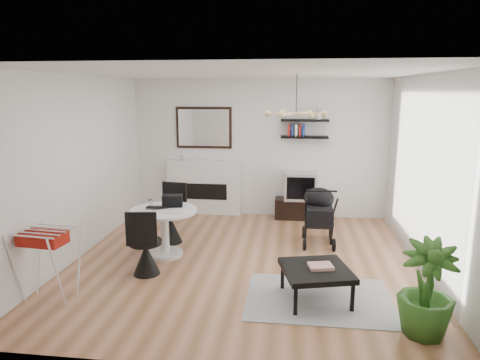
# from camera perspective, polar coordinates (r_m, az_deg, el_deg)

# --- Properties ---
(floor) EXTENTS (5.00, 5.00, 0.00)m
(floor) POSITION_cam_1_polar(r_m,az_deg,el_deg) (6.41, 0.59, -10.83)
(floor) COLOR #905E37
(floor) RESTS_ON ground
(ceiling) EXTENTS (5.00, 5.00, 0.00)m
(ceiling) POSITION_cam_1_polar(r_m,az_deg,el_deg) (5.92, 0.65, 14.08)
(ceiling) COLOR white
(ceiling) RESTS_ON wall_back
(wall_back) EXTENTS (5.00, 0.00, 5.00)m
(wall_back) POSITION_cam_1_polar(r_m,az_deg,el_deg) (8.48, 2.54, 4.22)
(wall_back) COLOR white
(wall_back) RESTS_ON floor
(wall_left) EXTENTS (0.00, 5.00, 5.00)m
(wall_left) POSITION_cam_1_polar(r_m,az_deg,el_deg) (6.77, -20.92, 1.53)
(wall_left) COLOR white
(wall_left) RESTS_ON floor
(wall_right) EXTENTS (0.00, 5.00, 5.00)m
(wall_right) POSITION_cam_1_polar(r_m,az_deg,el_deg) (6.26, 24.02, 0.50)
(wall_right) COLOR white
(wall_right) RESTS_ON floor
(sheer_curtain) EXTENTS (0.04, 3.60, 2.60)m
(sheer_curtain) POSITION_cam_1_polar(r_m,az_deg,el_deg) (6.42, 22.66, 0.87)
(sheer_curtain) COLOR white
(sheer_curtain) RESTS_ON wall_right
(fireplace) EXTENTS (1.50, 0.17, 2.16)m
(fireplace) POSITION_cam_1_polar(r_m,az_deg,el_deg) (8.67, -4.80, -0.10)
(fireplace) COLOR white
(fireplace) RESTS_ON floor
(shelf_lower) EXTENTS (0.90, 0.25, 0.04)m
(shelf_lower) POSITION_cam_1_polar(r_m,az_deg,el_deg) (8.29, 8.58, 5.67)
(shelf_lower) COLOR black
(shelf_lower) RESTS_ON wall_back
(shelf_upper) EXTENTS (0.90, 0.25, 0.04)m
(shelf_upper) POSITION_cam_1_polar(r_m,az_deg,el_deg) (8.27, 8.65, 7.88)
(shelf_upper) COLOR black
(shelf_upper) RESTS_ON wall_back
(pendant_lamp) EXTENTS (0.90, 0.90, 0.10)m
(pendant_lamp) POSITION_cam_1_polar(r_m,az_deg,el_deg) (6.19, 7.49, 8.78)
(pendant_lamp) COLOR tan
(pendant_lamp) RESTS_ON ceiling
(tv_console) EXTENTS (1.06, 0.37, 0.40)m
(tv_console) POSITION_cam_1_polar(r_m,az_deg,el_deg) (8.49, 8.30, -3.81)
(tv_console) COLOR black
(tv_console) RESTS_ON floor
(crt_tv) EXTENTS (0.61, 0.53, 0.53)m
(crt_tv) POSITION_cam_1_polar(r_m,az_deg,el_deg) (8.37, 8.05, -0.73)
(crt_tv) COLOR silver
(crt_tv) RESTS_ON tv_console
(dining_table) EXTENTS (1.00, 1.00, 0.73)m
(dining_table) POSITION_cam_1_polar(r_m,az_deg,el_deg) (6.57, -10.05, -5.95)
(dining_table) COLOR white
(dining_table) RESTS_ON floor
(laptop) EXTENTS (0.35, 0.25, 0.03)m
(laptop) POSITION_cam_1_polar(r_m,az_deg,el_deg) (6.52, -11.10, -3.76)
(laptop) COLOR black
(laptop) RESTS_ON dining_table
(black_bag) EXTENTS (0.33, 0.23, 0.18)m
(black_bag) POSITION_cam_1_polar(r_m,az_deg,el_deg) (6.62, -8.99, -2.74)
(black_bag) COLOR black
(black_bag) RESTS_ON dining_table
(newspaper) EXTENTS (0.38, 0.33, 0.01)m
(newspaper) POSITION_cam_1_polar(r_m,az_deg,el_deg) (6.39, -8.97, -4.08)
(newspaper) COLOR white
(newspaper) RESTS_ON dining_table
(drinking_glass) EXTENTS (0.06, 0.06, 0.10)m
(drinking_glass) POSITION_cam_1_polar(r_m,az_deg,el_deg) (6.73, -11.84, -2.96)
(drinking_glass) COLOR white
(drinking_glass) RESTS_ON dining_table
(chair_far) EXTENTS (0.47, 0.49, 0.98)m
(chair_far) POSITION_cam_1_polar(r_m,az_deg,el_deg) (7.19, -9.19, -5.81)
(chair_far) COLOR black
(chair_far) RESTS_ON floor
(chair_near) EXTENTS (0.45, 0.47, 0.94)m
(chair_near) POSITION_cam_1_polar(r_m,az_deg,el_deg) (6.02, -12.46, -9.60)
(chair_near) COLOR black
(chair_near) RESTS_ON floor
(drying_rack) EXTENTS (0.64, 0.61, 0.89)m
(drying_rack) POSITION_cam_1_polar(r_m,az_deg,el_deg) (5.63, -24.24, -10.06)
(drying_rack) COLOR white
(drying_rack) RESTS_ON floor
(stroller) EXTENTS (0.51, 0.85, 1.02)m
(stroller) POSITION_cam_1_polar(r_m,az_deg,el_deg) (7.14, 10.44, -4.93)
(stroller) COLOR black
(stroller) RESTS_ON floor
(rug) EXTENTS (1.73, 1.25, 0.01)m
(rug) POSITION_cam_1_polar(r_m,az_deg,el_deg) (5.43, 10.45, -15.31)
(rug) COLOR #ACACAC
(rug) RESTS_ON floor
(coffee_table) EXTENTS (0.93, 0.93, 0.40)m
(coffee_table) POSITION_cam_1_polar(r_m,az_deg,el_deg) (5.27, 10.11, -11.92)
(coffee_table) COLOR black
(coffee_table) RESTS_ON rug
(magazines) EXTENTS (0.32, 0.27, 0.04)m
(magazines) POSITION_cam_1_polar(r_m,az_deg,el_deg) (5.25, 10.70, -11.23)
(magazines) COLOR #B6372D
(magazines) RESTS_ON coffee_table
(potted_plant) EXTENTS (0.61, 0.61, 1.01)m
(potted_plant) POSITION_cam_1_polar(r_m,az_deg,el_deg) (4.83, 23.63, -13.19)
(potted_plant) COLOR #2B5C1A
(potted_plant) RESTS_ON floor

